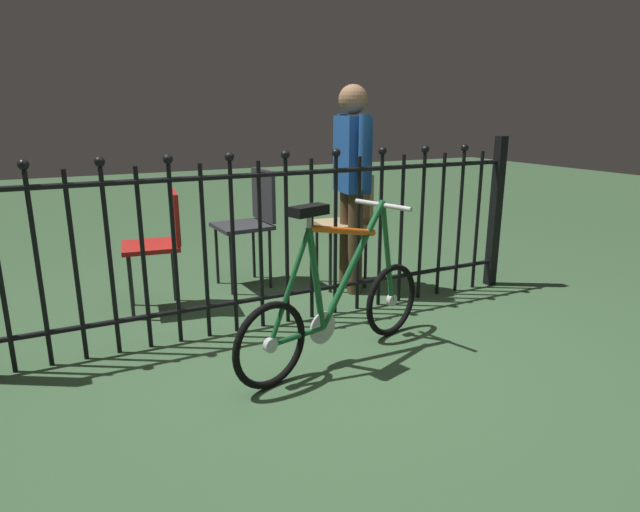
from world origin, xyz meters
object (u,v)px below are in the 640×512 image
object	(u,v)px
chair_red	(161,238)
person_visitor	(352,173)
chair_tan	(350,216)
bicycle	(337,305)
chair_charcoal	(251,216)

from	to	relation	value
chair_red	person_visitor	size ratio (longest dim) A/B	0.54
chair_red	person_visitor	xyz separation A→B (m)	(1.36, -0.22, 0.39)
chair_tan	chair_red	world-z (taller)	chair_tan
chair_red	bicycle	bearing A→B (deg)	-60.19
chair_tan	chair_charcoal	distance (m)	0.76
bicycle	chair_red	world-z (taller)	bicycle
bicycle	chair_charcoal	world-z (taller)	chair_charcoal
chair_tan	chair_red	xyz separation A→B (m)	(-1.42, 0.08, -0.04)
bicycle	person_visitor	xyz separation A→B (m)	(0.66, 1.00, 0.58)
chair_charcoal	chair_red	bearing A→B (deg)	-161.22
chair_charcoal	person_visitor	size ratio (longest dim) A/B	0.60
bicycle	person_visitor	bearing A→B (deg)	56.63
chair_red	person_visitor	bearing A→B (deg)	-9.24
chair_charcoal	person_visitor	distance (m)	0.85
chair_red	chair_charcoal	distance (m)	0.78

